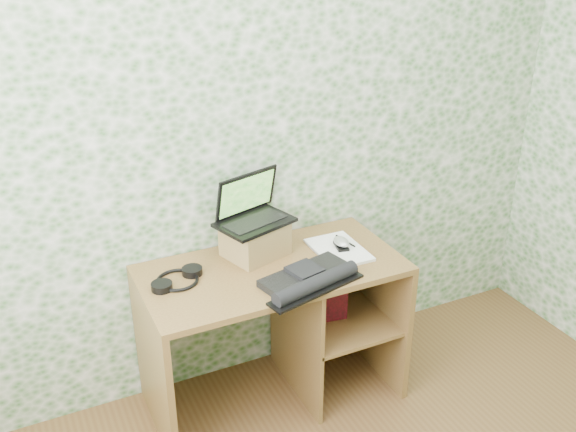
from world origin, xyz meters
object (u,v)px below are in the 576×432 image
laptop (251,211)px  riser (255,239)px  keyboard (310,279)px  notepad (339,250)px  desk (285,309)px

laptop → riser: bearing=-107.5°
laptop → keyboard: bearing=-91.4°
keyboard → notepad: size_ratio=1.53×
laptop → keyboard: 0.44m
desk → keyboard: size_ratio=2.48×
desk → laptop: 0.51m
keyboard → notepad: 0.33m
desk → laptop: laptop is taller
keyboard → notepad: bearing=24.2°
laptop → notepad: laptop is taller
keyboard → notepad: (0.26, 0.20, -0.02)m
keyboard → riser: bearing=94.1°
desk → keyboard: keyboard is taller
desk → notepad: notepad is taller
riser → notepad: bearing=-21.3°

